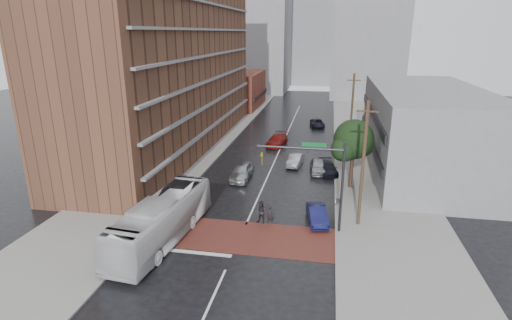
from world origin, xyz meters
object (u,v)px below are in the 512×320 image
at_px(car_travel_c, 277,140).
at_px(car_parked_mid, 328,168).
at_px(pedestrian_a, 270,215).
at_px(car_parked_far, 318,166).
at_px(pedestrian_b, 261,212).
at_px(car_travel_a, 241,172).
at_px(suv_travel, 317,123).
at_px(transit_bus, 162,220).
at_px(car_parked_near, 317,215).
at_px(car_travel_b, 295,160).

relative_size(car_travel_c, car_parked_mid, 1.18).
xyz_separation_m(pedestrian_a, car_parked_far, (3.32, 13.15, -0.07)).
xyz_separation_m(pedestrian_a, pedestrian_b, (-0.71, 0.00, 0.16)).
relative_size(car_travel_a, suv_travel, 1.09).
xyz_separation_m(pedestrian_b, car_parked_far, (4.03, 13.15, -0.24)).
height_order(transit_bus, car_travel_c, transit_bus).
xyz_separation_m(car_travel_c, car_parked_near, (6.21, -22.27, -0.07)).
xyz_separation_m(car_travel_a, suv_travel, (6.92, 25.85, -0.21)).
relative_size(pedestrian_a, suv_travel, 0.35).
relative_size(pedestrian_b, car_parked_far, 0.45).
bearing_deg(pedestrian_a, car_parked_far, 78.26).
relative_size(car_travel_c, car_parked_near, 1.26).
distance_m(car_travel_b, car_parked_mid, 4.30).
height_order(pedestrian_a, suv_travel, pedestrian_a).
xyz_separation_m(pedestrian_a, car_parked_mid, (4.41, 13.00, -0.16)).
relative_size(car_travel_c, car_parked_far, 1.21).
bearing_deg(pedestrian_a, car_parked_near, 17.64).
xyz_separation_m(pedestrian_a, car_parked_near, (3.68, 1.00, -0.12)).
xyz_separation_m(car_travel_a, car_travel_c, (1.95, 13.63, -0.09)).
bearing_deg(suv_travel, car_travel_c, -121.86).
xyz_separation_m(pedestrian_a, car_travel_a, (-4.48, 9.64, 0.04)).
height_order(pedestrian_b, car_parked_far, pedestrian_b).
bearing_deg(car_parked_near, car_travel_c, 95.14).
height_order(car_travel_b, suv_travel, car_travel_b).
bearing_deg(pedestrian_a, car_travel_c, 98.63).
xyz_separation_m(transit_bus, car_travel_b, (8.04, 19.10, -1.00)).
height_order(car_travel_a, car_parked_far, car_travel_a).
bearing_deg(transit_bus, pedestrian_b, 36.30).
relative_size(car_travel_a, car_travel_b, 1.21).
distance_m(car_travel_c, car_parked_near, 23.12).
height_order(car_travel_c, suv_travel, car_travel_c).
distance_m(pedestrian_b, car_travel_a, 10.35).
height_order(transit_bus, car_parked_mid, transit_bus).
height_order(pedestrian_a, car_parked_mid, pedestrian_a).
xyz_separation_m(pedestrian_b, car_travel_c, (-1.82, 23.27, -0.22)).
bearing_deg(car_travel_a, car_parked_mid, 20.35).
height_order(suv_travel, car_parked_far, car_parked_far).
bearing_deg(car_travel_a, car_parked_far, 23.90).
height_order(car_travel_a, car_travel_b, car_travel_a).
bearing_deg(car_travel_b, car_parked_far, -29.37).
height_order(transit_bus, suv_travel, transit_bus).
bearing_deg(suv_travel, pedestrian_b, -104.79).
relative_size(transit_bus, pedestrian_a, 7.61).
bearing_deg(pedestrian_b, car_parked_far, 91.04).
bearing_deg(car_travel_c, suv_travel, 76.40).
bearing_deg(suv_travel, car_parked_near, -97.66).
bearing_deg(car_travel_a, car_travel_c, 81.50).
xyz_separation_m(pedestrian_a, suv_travel, (2.45, 35.49, -0.17)).
distance_m(suv_travel, car_parked_far, 22.35).
bearing_deg(car_parked_mid, car_travel_a, -170.14).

